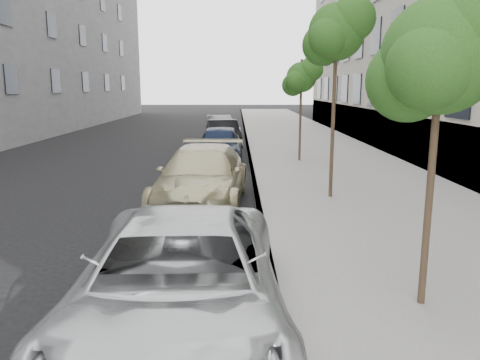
{
  "coord_description": "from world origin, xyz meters",
  "views": [
    {
      "loc": [
        0.61,
        -4.6,
        3.12
      ],
      "look_at": [
        0.67,
        3.52,
        1.5
      ],
      "focal_mm": 35.0,
      "sensor_mm": 36.0,
      "label": 1
    }
  ],
  "objects_px": {
    "sedan_black": "(223,134)",
    "tree_far": "(302,77)",
    "tree_mid": "(338,32)",
    "sedan_blue": "(220,144)",
    "tree_near": "(443,55)",
    "sedan_rear": "(223,127)",
    "suv": "(202,177)",
    "minivan": "(179,283)"
  },
  "relations": [
    {
      "from": "sedan_black",
      "to": "tree_far",
      "type": "bearing_deg",
      "value": -65.54
    },
    {
      "from": "tree_mid",
      "to": "sedan_blue",
      "type": "bearing_deg",
      "value": 116.01
    },
    {
      "from": "tree_mid",
      "to": "tree_near",
      "type": "bearing_deg",
      "value": -90.0
    },
    {
      "from": "tree_mid",
      "to": "sedan_rear",
      "type": "relative_size",
      "value": 1.14
    },
    {
      "from": "tree_mid",
      "to": "suv",
      "type": "xyz_separation_m",
      "value": [
        -3.53,
        -0.45,
        -3.73
      ]
    },
    {
      "from": "minivan",
      "to": "sedan_black",
      "type": "xyz_separation_m",
      "value": [
        0.0,
        19.06,
        -0.05
      ]
    },
    {
      "from": "suv",
      "to": "sedan_black",
      "type": "distance_m",
      "value": 12.28
    },
    {
      "from": "sedan_blue",
      "to": "tree_far",
      "type": "bearing_deg",
      "value": -4.13
    },
    {
      "from": "tree_near",
      "to": "suv",
      "type": "bearing_deg",
      "value": 120.29
    },
    {
      "from": "minivan",
      "to": "tree_mid",
      "type": "bearing_deg",
      "value": 63.78
    },
    {
      "from": "tree_mid",
      "to": "minivan",
      "type": "bearing_deg",
      "value": -114.69
    },
    {
      "from": "minivan",
      "to": "sedan_blue",
      "type": "height_order",
      "value": "sedan_blue"
    },
    {
      "from": "tree_far",
      "to": "sedan_blue",
      "type": "relative_size",
      "value": 0.92
    },
    {
      "from": "minivan",
      "to": "sedan_rear",
      "type": "distance_m",
      "value": 24.12
    },
    {
      "from": "tree_mid",
      "to": "minivan",
      "type": "distance_m",
      "value": 8.8
    },
    {
      "from": "sedan_rear",
      "to": "sedan_black",
      "type": "bearing_deg",
      "value": -96.11
    },
    {
      "from": "tree_near",
      "to": "minivan",
      "type": "xyz_separation_m",
      "value": [
        -3.33,
        -0.74,
        -2.75
      ]
    },
    {
      "from": "sedan_rear",
      "to": "minivan",
      "type": "bearing_deg",
      "value": -97.74
    },
    {
      "from": "tree_far",
      "to": "sedan_blue",
      "type": "height_order",
      "value": "tree_far"
    },
    {
      "from": "tree_near",
      "to": "sedan_blue",
      "type": "distance_m",
      "value": 14.0
    },
    {
      "from": "suv",
      "to": "sedan_black",
      "type": "relative_size",
      "value": 1.25
    },
    {
      "from": "tree_near",
      "to": "minivan",
      "type": "distance_m",
      "value": 4.38
    },
    {
      "from": "tree_near",
      "to": "minivan",
      "type": "relative_size",
      "value": 0.78
    },
    {
      "from": "tree_near",
      "to": "sedan_rear",
      "type": "bearing_deg",
      "value": 98.54
    },
    {
      "from": "tree_near",
      "to": "sedan_black",
      "type": "distance_m",
      "value": 18.84
    },
    {
      "from": "minivan",
      "to": "sedan_rear",
      "type": "bearing_deg",
      "value": 88.91
    },
    {
      "from": "tree_far",
      "to": "minivan",
      "type": "height_order",
      "value": "tree_far"
    },
    {
      "from": "suv",
      "to": "tree_mid",
      "type": "bearing_deg",
      "value": 11.29
    },
    {
      "from": "sedan_blue",
      "to": "sedan_rear",
      "type": "relative_size",
      "value": 0.98
    },
    {
      "from": "tree_near",
      "to": "tree_mid",
      "type": "bearing_deg",
      "value": 90.0
    },
    {
      "from": "sedan_blue",
      "to": "minivan",
      "type": "bearing_deg",
      "value": -88.65
    },
    {
      "from": "tree_near",
      "to": "sedan_rear",
      "type": "height_order",
      "value": "tree_near"
    },
    {
      "from": "sedan_blue",
      "to": "suv",
      "type": "bearing_deg",
      "value": -90.26
    },
    {
      "from": "sedan_blue",
      "to": "sedan_rear",
      "type": "bearing_deg",
      "value": 92.39
    },
    {
      "from": "tree_near",
      "to": "sedan_blue",
      "type": "xyz_separation_m",
      "value": [
        -3.33,
        13.32,
        -2.74
      ]
    },
    {
      "from": "minivan",
      "to": "sedan_blue",
      "type": "distance_m",
      "value": 14.06
    },
    {
      "from": "tree_near",
      "to": "sedan_blue",
      "type": "relative_size",
      "value": 0.94
    },
    {
      "from": "sedan_rear",
      "to": "tree_far",
      "type": "bearing_deg",
      "value": -79.49
    },
    {
      "from": "tree_mid",
      "to": "suv",
      "type": "bearing_deg",
      "value": -172.68
    },
    {
      "from": "tree_near",
      "to": "suv",
      "type": "height_order",
      "value": "tree_near"
    },
    {
      "from": "sedan_black",
      "to": "minivan",
      "type": "bearing_deg",
      "value": -97.52
    },
    {
      "from": "tree_far",
      "to": "minivan",
      "type": "xyz_separation_m",
      "value": [
        -3.33,
        -13.74,
        -2.73
      ]
    }
  ]
}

